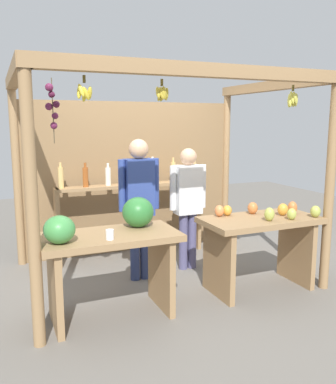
{
  "coord_description": "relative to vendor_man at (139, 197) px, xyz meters",
  "views": [
    {
      "loc": [
        -1.76,
        -4.33,
        1.81
      ],
      "look_at": [
        0.0,
        -0.21,
        1.05
      ],
      "focal_mm": 38.19,
      "sensor_mm": 36.0,
      "label": 1
    }
  ],
  "objects": [
    {
      "name": "vendor_man",
      "position": [
        0.0,
        0.0,
        0.0
      ],
      "size": [
        0.48,
        0.22,
        1.63
      ],
      "rotation": [
        0.0,
        0.0,
        0.17
      ],
      "color": "navy",
      "rests_on": "ground"
    },
    {
      "name": "bottle_shelf_unit",
      "position": [
        0.18,
        0.82,
        -0.17
      ],
      "size": [
        2.02,
        0.22,
        1.36
      ],
      "color": "#99754C",
      "rests_on": "ground"
    },
    {
      "name": "fruit_counter_left",
      "position": [
        -0.55,
        -0.77,
        -0.3
      ],
      "size": [
        1.27,
        0.68,
        1.1
      ],
      "color": "#99754C",
      "rests_on": "ground"
    },
    {
      "name": "fruit_counter_right",
      "position": [
        1.12,
        -0.78,
        -0.38
      ],
      "size": [
        1.27,
        0.64,
        0.95
      ],
      "color": "#99754C",
      "rests_on": "ground"
    },
    {
      "name": "ground_plane",
      "position": [
        0.27,
        0.02,
        -0.98
      ],
      "size": [
        12.0,
        12.0,
        0.0
      ],
      "primitive_type": "plane",
      "color": "slate",
      "rests_on": "ground"
    },
    {
      "name": "vendor_woman",
      "position": [
        0.67,
        0.1,
        -0.09
      ],
      "size": [
        0.48,
        0.2,
        1.5
      ],
      "rotation": [
        0.0,
        0.0,
        0.11
      ],
      "color": "#514F77",
      "rests_on": "ground"
    },
    {
      "name": "market_stall",
      "position": [
        0.27,
        0.5,
        0.39
      ],
      "size": [
        3.15,
        2.24,
        2.32
      ],
      "color": "#99754C",
      "rests_on": "ground"
    }
  ]
}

